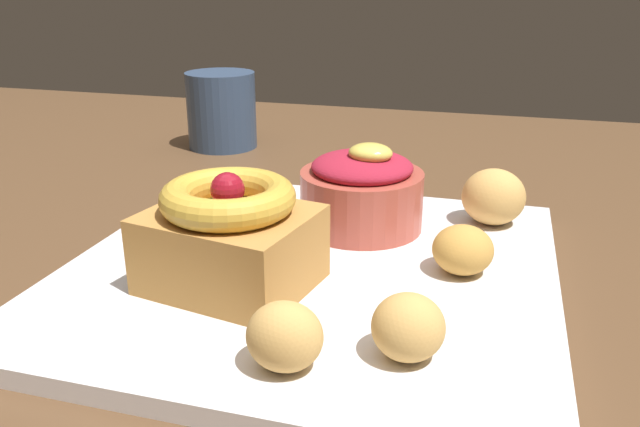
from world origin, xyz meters
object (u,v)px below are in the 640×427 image
fritter_middle (493,197)px  front_plate (312,272)px  cake_slice (230,236)px  fritter_front (463,250)px  berry_ramekin (362,191)px  fritter_extra (285,336)px  coffee_mug (222,110)px  fritter_back (408,327)px

fritter_middle → front_plate: bearing=-135.8°
cake_slice → fritter_front: (0.13, 0.06, -0.02)m
front_plate → berry_ramekin: bearing=77.0°
fritter_extra → fritter_front: bearing=60.4°
berry_ramekin → fritter_front: (0.08, -0.06, -0.01)m
berry_ramekin → front_plate: bearing=-103.0°
fritter_middle → coffee_mug: coffee_mug is taller
fritter_back → fritter_middle: bearing=80.3°
fritter_extra → coffee_mug: (-0.22, 0.42, 0.01)m
berry_ramekin → fritter_extra: (0.00, -0.19, -0.01)m
fritter_extra → coffee_mug: coffee_mug is taller
fritter_front → fritter_extra: size_ratio=1.03×
front_plate → fritter_middle: bearing=44.2°
fritter_middle → berry_ramekin: bearing=-159.8°
berry_ramekin → fritter_middle: 0.10m
fritter_front → fritter_extra: bearing=-119.6°
fritter_back → coffee_mug: bearing=124.9°
berry_ramekin → fritter_back: bearing=-69.9°
fritter_front → coffee_mug: 0.41m
fritter_back → berry_ramekin: bearing=110.1°
fritter_extra → coffee_mug: bearing=117.6°
berry_ramekin → fritter_back: 0.17m
fritter_extra → cake_slice: bearing=128.6°
cake_slice → fritter_middle: cake_slice is taller
front_plate → fritter_front: (0.09, 0.01, 0.02)m
berry_ramekin → fritter_extra: size_ratio=2.41×
front_plate → cake_slice: cake_slice is taller
cake_slice → fritter_back: size_ratio=2.94×
berry_ramekin → fritter_back: (0.06, -0.16, -0.01)m
fritter_back → fritter_extra: bearing=-155.5°
berry_ramekin → fritter_back: berry_ramekin is taller
fritter_front → fritter_back: size_ratio=1.06×
front_plate → coffee_mug: 0.36m
cake_slice → fritter_front: size_ratio=2.79×
berry_ramekin → fritter_back: size_ratio=2.48×
coffee_mug → cake_slice: bearing=-65.1°
front_plate → coffee_mug: size_ratio=3.62×
cake_slice → fritter_back: bearing=-23.3°
cake_slice → fritter_middle: bearing=44.9°
berry_ramekin → coffee_mug: coffee_mug is taller
cake_slice → berry_ramekin: 0.13m
berry_ramekin → fritter_middle: bearing=20.2°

